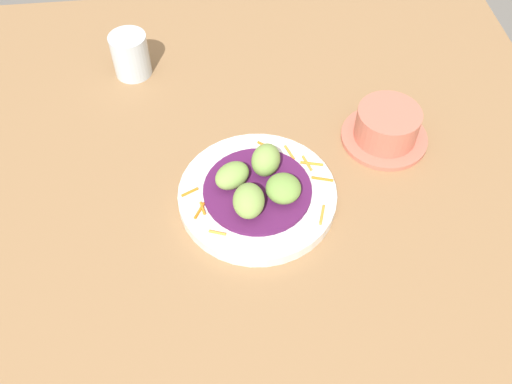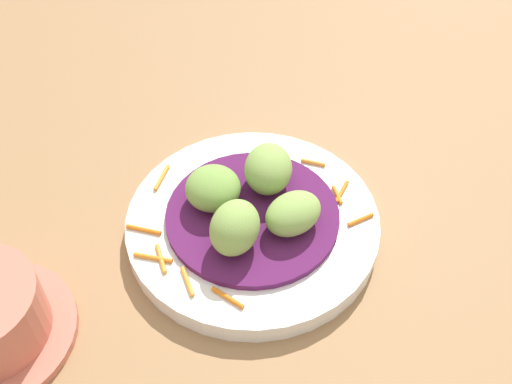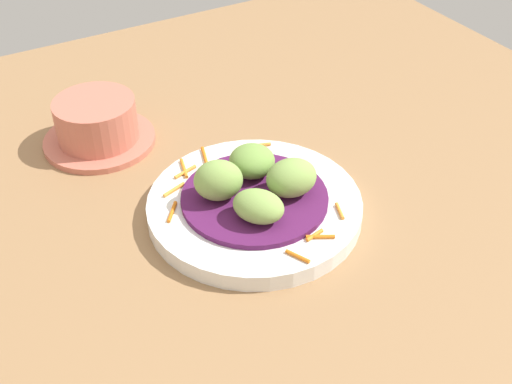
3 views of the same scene
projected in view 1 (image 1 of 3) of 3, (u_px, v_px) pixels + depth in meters
table_surface at (240, 205)px, 84.04cm from camera, size 110.00×110.00×2.00cm
main_plate at (257, 196)px, 82.61cm from camera, size 23.37×23.37×1.95cm
cabbage_bed at (257, 190)px, 81.59cm from camera, size 15.93×15.93×0.65cm
carrot_garnish at (269, 183)px, 82.57cm from camera, size 22.64×17.11×0.40cm
guac_scoop_left at (266, 160)px, 81.80cm from camera, size 5.84×6.41×4.50cm
guac_scoop_center at (232, 175)px, 80.81cm from camera, size 6.80×6.51×3.23cm
guac_scoop_right at (249, 201)px, 77.45cm from camera, size 5.10×6.06×4.12cm
guac_scoop_back at (283, 188)px, 79.22cm from camera, size 5.34×5.39×3.43cm
terracotta_bowl at (387, 127)px, 88.86cm from camera, size 13.95×13.95×6.01cm
water_glass at (131, 55)px, 98.05cm from camera, size 6.51×6.51×7.79cm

